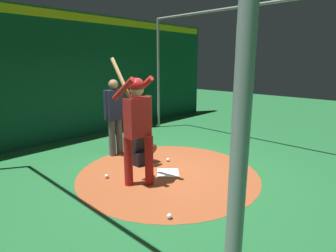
{
  "coord_description": "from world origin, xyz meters",
  "views": [
    {
      "loc": [
        3.43,
        -3.64,
        2.14
      ],
      "look_at": [
        0.0,
        0.0,
        0.95
      ],
      "focal_mm": 29.32,
      "sensor_mm": 36.0,
      "label": 1
    }
  ],
  "objects_px": {
    "umpire": "(115,113)",
    "baseball_2": "(107,176)",
    "bat_rack": "(141,111)",
    "baseball_0": "(168,160)",
    "catcher": "(141,148)",
    "home_plate": "(168,173)",
    "baseball_1": "(169,216)",
    "batter": "(137,121)"
  },
  "relations": [
    {
      "from": "home_plate",
      "to": "bat_rack",
      "type": "height_order",
      "value": "bat_rack"
    },
    {
      "from": "baseball_1",
      "to": "batter",
      "type": "bearing_deg",
      "value": 159.46
    },
    {
      "from": "home_plate",
      "to": "baseball_1",
      "type": "bearing_deg",
      "value": -45.98
    },
    {
      "from": "batter",
      "to": "bat_rack",
      "type": "relative_size",
      "value": 2.07
    },
    {
      "from": "batter",
      "to": "home_plate",
      "type": "bearing_deg",
      "value": 86.48
    },
    {
      "from": "bat_rack",
      "to": "baseball_0",
      "type": "bearing_deg",
      "value": -32.28
    },
    {
      "from": "bat_rack",
      "to": "baseball_1",
      "type": "xyz_separation_m",
      "value": [
        4.62,
        -3.55,
        -0.45
      ]
    },
    {
      "from": "catcher",
      "to": "baseball_0",
      "type": "height_order",
      "value": "catcher"
    },
    {
      "from": "baseball_2",
      "to": "catcher",
      "type": "bearing_deg",
      "value": 96.48
    },
    {
      "from": "baseball_1",
      "to": "baseball_2",
      "type": "xyz_separation_m",
      "value": [
        -1.78,
        0.19,
        0.0
      ]
    },
    {
      "from": "batter",
      "to": "catcher",
      "type": "bearing_deg",
      "value": 136.28
    },
    {
      "from": "home_plate",
      "to": "baseball_0",
      "type": "distance_m",
      "value": 0.64
    },
    {
      "from": "batter",
      "to": "baseball_2",
      "type": "bearing_deg",
      "value": -158.71
    },
    {
      "from": "baseball_0",
      "to": "baseball_1",
      "type": "bearing_deg",
      "value": -46.14
    },
    {
      "from": "batter",
      "to": "umpire",
      "type": "bearing_deg",
      "value": 156.64
    },
    {
      "from": "batter",
      "to": "bat_rack",
      "type": "bearing_deg",
      "value": 138.03
    },
    {
      "from": "home_plate",
      "to": "baseball_2",
      "type": "bearing_deg",
      "value": -125.03
    },
    {
      "from": "umpire",
      "to": "baseball_0",
      "type": "bearing_deg",
      "value": 22.18
    },
    {
      "from": "bat_rack",
      "to": "baseball_1",
      "type": "bearing_deg",
      "value": -37.55
    },
    {
      "from": "batter",
      "to": "baseball_1",
      "type": "height_order",
      "value": "batter"
    },
    {
      "from": "catcher",
      "to": "baseball_0",
      "type": "xyz_separation_m",
      "value": [
        0.34,
        0.48,
        -0.31
      ]
    },
    {
      "from": "home_plate",
      "to": "batter",
      "type": "height_order",
      "value": "batter"
    },
    {
      "from": "bat_rack",
      "to": "baseball_0",
      "type": "distance_m",
      "value": 3.66
    },
    {
      "from": "umpire",
      "to": "bat_rack",
      "type": "distance_m",
      "value": 3.11
    },
    {
      "from": "baseball_2",
      "to": "batter",
      "type": "bearing_deg",
      "value": 21.29
    },
    {
      "from": "bat_rack",
      "to": "baseball_1",
      "type": "relative_size",
      "value": 14.32
    },
    {
      "from": "catcher",
      "to": "batter",
      "type": "bearing_deg",
      "value": -43.72
    },
    {
      "from": "batter",
      "to": "baseball_0",
      "type": "bearing_deg",
      "value": 108.61
    },
    {
      "from": "baseball_0",
      "to": "baseball_2",
      "type": "relative_size",
      "value": 1.0
    },
    {
      "from": "bat_rack",
      "to": "baseball_1",
      "type": "distance_m",
      "value": 5.84
    },
    {
      "from": "home_plate",
      "to": "baseball_1",
      "type": "height_order",
      "value": "baseball_1"
    },
    {
      "from": "home_plate",
      "to": "catcher",
      "type": "relative_size",
      "value": 0.46
    },
    {
      "from": "umpire",
      "to": "baseball_0",
      "type": "relative_size",
      "value": 23.57
    },
    {
      "from": "home_plate",
      "to": "umpire",
      "type": "bearing_deg",
      "value": -179.18
    },
    {
      "from": "umpire",
      "to": "baseball_1",
      "type": "xyz_separation_m",
      "value": [
        2.75,
        -1.12,
        -0.94
      ]
    },
    {
      "from": "batter",
      "to": "baseball_1",
      "type": "xyz_separation_m",
      "value": [
        1.15,
        -0.43,
        -1.11
      ]
    },
    {
      "from": "home_plate",
      "to": "batter",
      "type": "xyz_separation_m",
      "value": [
        -0.04,
        -0.71,
        1.14
      ]
    },
    {
      "from": "home_plate",
      "to": "batter",
      "type": "distance_m",
      "value": 1.35
    },
    {
      "from": "bat_rack",
      "to": "baseball_0",
      "type": "height_order",
      "value": "bat_rack"
    },
    {
      "from": "catcher",
      "to": "baseball_1",
      "type": "height_order",
      "value": "catcher"
    },
    {
      "from": "umpire",
      "to": "baseball_2",
      "type": "height_order",
      "value": "umpire"
    },
    {
      "from": "bat_rack",
      "to": "home_plate",
      "type": "bearing_deg",
      "value": -34.41
    }
  ]
}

